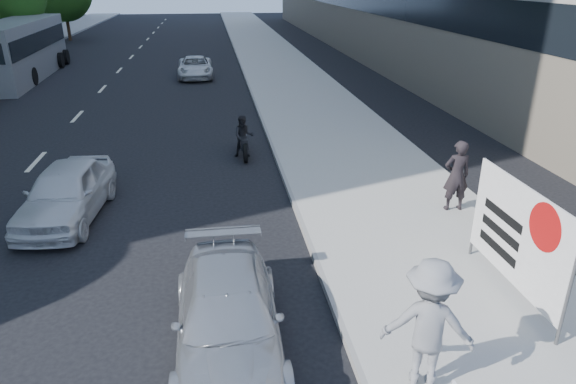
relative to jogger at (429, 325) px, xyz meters
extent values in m
plane|color=black|center=(-2.30, 3.59, -1.17)|extent=(160.00, 160.00, 0.00)
cube|color=#A5A39B|center=(1.70, 23.59, -1.10)|extent=(5.00, 120.00, 0.15)
cylinder|color=#382616|center=(-16.00, 33.59, 0.31)|extent=(0.30, 0.30, 2.97)
cylinder|color=#382616|center=(-16.00, 47.59, 0.14)|extent=(0.30, 0.30, 2.62)
imported|color=gray|center=(0.00, 0.00, 0.00)|extent=(1.51, 1.18, 2.05)
imported|color=black|center=(3.13, 5.72, -0.10)|extent=(0.69, 0.46, 1.85)
cylinder|color=#4C4C4C|center=(2.50, 0.47, 0.08)|extent=(0.06, 0.06, 2.20)
cylinder|color=#4C4C4C|center=(2.50, 3.47, 0.08)|extent=(0.06, 0.06, 2.20)
cube|color=white|center=(2.48, 1.97, 0.23)|extent=(0.04, 3.00, 1.90)
cylinder|color=#A50C0C|center=(2.46, 1.27, 0.73)|extent=(0.01, 0.84, 0.84)
cube|color=black|center=(2.46, 2.47, 0.38)|extent=(0.01, 1.30, 0.18)
cube|color=black|center=(2.46, 2.47, 0.03)|extent=(0.01, 1.30, 0.18)
cube|color=black|center=(2.46, 2.47, -0.32)|extent=(0.01, 1.30, 0.18)
imported|color=#A5A7AC|center=(-2.80, 1.36, -0.55)|extent=(1.75, 4.27, 1.24)
imported|color=silver|center=(-6.63, 6.97, -0.47)|extent=(2.04, 4.24, 1.40)
imported|color=silver|center=(-3.79, 26.36, -0.56)|extent=(2.11, 4.42, 1.22)
cylinder|color=black|center=(-1.89, 10.52, -0.85)|extent=(0.13, 0.64, 0.64)
cylinder|color=black|center=(-1.89, 11.92, -0.85)|extent=(0.13, 0.64, 0.64)
cube|color=black|center=(-1.89, 11.22, -0.62)|extent=(0.26, 1.20, 0.35)
imported|color=black|center=(-1.89, 11.12, -0.46)|extent=(0.70, 0.55, 1.42)
cube|color=slate|center=(-14.00, 27.68, 0.48)|extent=(2.87, 12.07, 3.30)
cube|color=black|center=(-12.73, 27.68, 1.03)|extent=(0.42, 11.50, 1.00)
cylinder|color=black|center=(-12.75, 23.18, -0.67)|extent=(0.28, 1.01, 1.00)
cylinder|color=black|center=(-12.75, 25.18, -0.67)|extent=(0.28, 1.01, 1.00)
cylinder|color=black|center=(-15.25, 31.18, -0.67)|extent=(0.28, 1.01, 1.00)
cylinder|color=black|center=(-12.75, 31.18, -0.67)|extent=(0.28, 1.01, 1.00)
cylinder|color=black|center=(-15.25, 32.68, -0.67)|extent=(0.28, 1.01, 1.00)
cylinder|color=black|center=(-12.75, 32.68, -0.67)|extent=(0.28, 1.01, 1.00)
camera|label=1|loc=(-2.84, -5.59, 4.56)|focal=32.00mm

